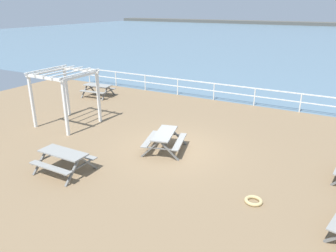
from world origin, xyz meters
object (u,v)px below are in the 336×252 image
Objects in this scene: picnic_table_mid_centre at (64,157)px; picnic_table_far_right at (98,88)px; lattice_pergola at (65,85)px; picnic_table_near_left at (165,137)px.

picnic_table_mid_centre is 10.23m from picnic_table_far_right.
lattice_pergola reaches higher than picnic_table_far_right.
lattice_pergola is (-3.53, 3.69, 1.41)m from picnic_table_mid_centre.
picnic_table_near_left and picnic_table_far_right have the same top height.
picnic_table_far_right is at bearing 41.41° from picnic_table_near_left.
picnic_table_mid_centre and picnic_table_far_right have the same top height.
lattice_pergola reaches higher than picnic_table_mid_centre.
picnic_table_far_right is (-7.94, 5.16, 0.00)m from picnic_table_near_left.
picnic_table_near_left is at bearing -38.87° from picnic_table_far_right.
picnic_table_near_left is 9.47m from picnic_table_far_right.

